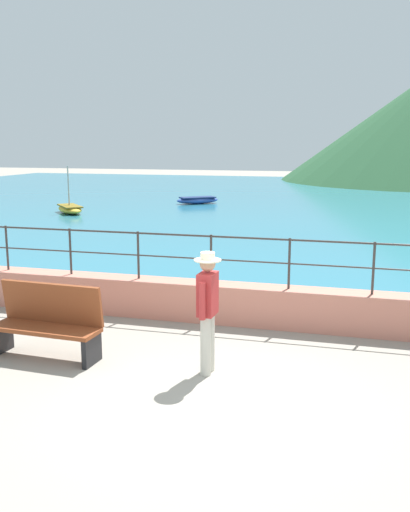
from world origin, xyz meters
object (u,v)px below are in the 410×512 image
at_px(bench_main, 48,321).
at_px(boat_0, 198,200).
at_px(boat_1, 70,209).
at_px(person_walking, 208,306).

relative_size(bench_main, boat_0, 0.73).
bearing_deg(boat_0, boat_1, -128.77).
height_order(person_walking, boat_0, person_walking).
xyz_separation_m(bench_main, person_walking, (2.51, 0.02, 0.42)).
distance_m(person_walking, boat_1, 19.35).
bearing_deg(bench_main, boat_0, 100.35).
bearing_deg(person_walking, bench_main, -179.43).
distance_m(person_walking, boat_0, 22.48).
bearing_deg(boat_1, bench_main, -62.33).
height_order(person_walking, boat_1, boat_1).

